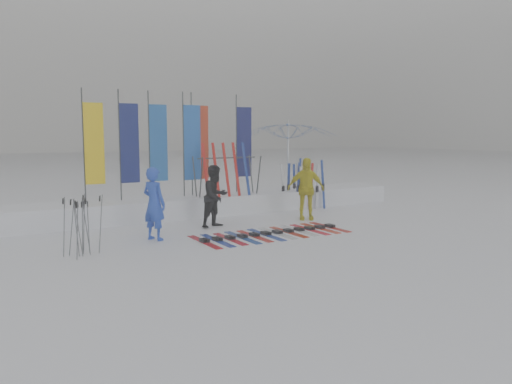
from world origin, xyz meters
TOP-DOWN VIEW (x-y plane):
  - ground at (0.00, 0.00)m, footprint 120.00×120.00m
  - snow_bank at (0.00, 4.60)m, footprint 14.00×1.60m
  - person_blue at (-2.57, 1.66)m, footprint 0.67×0.76m
  - person_black at (-0.58, 2.44)m, footprint 0.99×0.87m
  - person_yellow at (2.23, 2.17)m, footprint 1.16×0.90m
  - tent_canopy at (3.67, 5.19)m, footprint 3.91×3.96m
  - ski_row at (0.20, 0.82)m, footprint 3.89×1.68m
  - pole_cluster at (-4.38, 0.98)m, footprint 0.85×0.82m
  - feather_flags at (-0.93, 4.80)m, footprint 5.47×0.27m
  - ski_rack at (0.67, 4.20)m, footprint 2.04×0.80m
  - upright_skis at (3.57, 4.16)m, footprint 1.49×1.19m

SIDE VIEW (x-z plane):
  - ground at x=0.00m, z-range 0.00..0.00m
  - ski_row at x=0.20m, z-range 0.00..0.07m
  - snow_bank at x=0.00m, z-range 0.00..0.60m
  - pole_cluster at x=-4.38m, z-range -0.02..1.23m
  - upright_skis at x=3.57m, z-range -0.06..1.60m
  - person_black at x=-0.58m, z-range 0.00..1.69m
  - person_blue at x=-2.57m, z-range 0.00..1.75m
  - person_yellow at x=2.23m, z-range 0.00..1.83m
  - ski_rack at x=0.67m, z-range 0.77..2.00m
  - tent_canopy at x=3.67m, z-range 0.00..3.04m
  - feather_flags at x=-0.93m, z-range 0.64..3.84m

